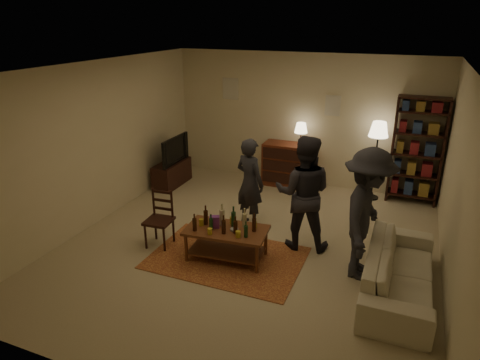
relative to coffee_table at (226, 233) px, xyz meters
The scene contains 13 objects.
floor 0.66m from the coffee_table, 68.46° to the left, with size 6.00×6.00×0.00m, color #C6B793.
room_shell 3.75m from the coffee_table, 97.62° to the left, with size 6.00×6.00×6.00m.
rug 0.41m from the coffee_table, 29.77° to the right, with size 2.20×1.50×0.01m, color maroon.
coffee_table is the anchor object (origin of this frame).
dining_chair 1.12m from the coffee_table, behind, with size 0.42×0.42×0.90m.
tv_stand 3.20m from the coffee_table, 134.82° to the left, with size 0.40×1.00×1.06m.
dresser 3.19m from the coffee_table, 90.10° to the left, with size 1.00×0.50×1.36m.
bookshelf 4.11m from the coffee_table, 53.21° to the left, with size 0.90×0.34×2.02m.
floor_lamp 3.67m from the coffee_table, 61.02° to the left, with size 0.36×0.36×1.53m.
sofa 2.39m from the coffee_table, ahead, with size 2.08×0.81×0.61m, color beige.
person_left 1.22m from the coffee_table, 94.05° to the left, with size 0.56×0.37×1.53m, color #25252C.
person_right 1.29m from the coffee_table, 40.30° to the left, with size 0.86×0.67×1.77m, color #27262E.
person_by_sofa 1.97m from the coffee_table, ahead, with size 1.17×0.68×1.82m, color #27272F.
Camera 1 is at (2.08, -5.49, 3.35)m, focal length 32.00 mm.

